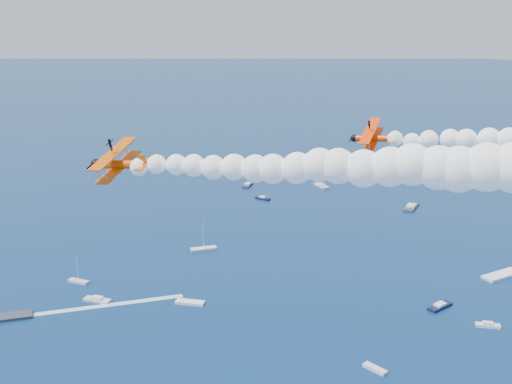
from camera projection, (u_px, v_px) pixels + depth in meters
The scene contains 5 objects.
biplane_lead at pixel (374, 138), 93.48m from camera, with size 6.97×7.82×4.71m, color #F93F05, non-canonical shape.
biplane_trail at pixel (120, 164), 81.47m from camera, with size 8.47×9.50×5.73m, color #D64F04, non-canonical shape.
smoke_trail_trail at pixel (352, 167), 70.63m from camera, with size 59.59×16.94×10.70m, color white, non-canonical shape.
spectator_boats at pixel (434, 272), 182.60m from camera, with size 229.55×167.64×0.70m.
boat_wakes at pixel (429, 269), 186.17m from camera, with size 156.05×160.69×0.04m.
Camera 1 is at (39.94, -52.34, 73.43)m, focal length 44.22 mm.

